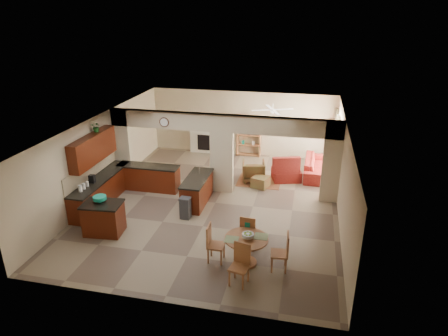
% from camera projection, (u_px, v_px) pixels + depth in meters
% --- Properties ---
extents(floor, '(10.00, 10.00, 0.00)m').
position_uv_depth(floor, '(215.00, 203.00, 13.43)').
color(floor, '#7F6F57').
rests_on(floor, ground).
extents(ceiling, '(10.00, 10.00, 0.00)m').
position_uv_depth(ceiling, '(215.00, 122.00, 12.38)').
color(ceiling, white).
rests_on(ceiling, wall_back).
extents(wall_back, '(8.00, 0.00, 8.00)m').
position_uv_depth(wall_back, '(242.00, 123.00, 17.44)').
color(wall_back, '#C4B98F').
rests_on(wall_back, floor).
extents(wall_front, '(8.00, 0.00, 8.00)m').
position_uv_depth(wall_front, '(159.00, 249.00, 8.38)').
color(wall_front, '#C4B98F').
rests_on(wall_front, floor).
extents(wall_left, '(0.00, 10.00, 10.00)m').
position_uv_depth(wall_left, '(102.00, 155.00, 13.71)').
color(wall_left, '#C4B98F').
rests_on(wall_left, floor).
extents(wall_right, '(0.00, 10.00, 10.00)m').
position_uv_depth(wall_right, '(343.00, 174.00, 12.11)').
color(wall_right, '#C4B98F').
rests_on(wall_right, floor).
extents(partition_left_pier, '(0.60, 0.25, 2.80)m').
position_uv_depth(partition_left_pier, '(123.00, 146.00, 14.55)').
color(partition_left_pier, '#C4B98F').
rests_on(partition_left_pier, floor).
extents(partition_center_pier, '(0.80, 0.25, 2.20)m').
position_uv_depth(partition_center_pier, '(222.00, 162.00, 13.93)').
color(partition_center_pier, '#C4B98F').
rests_on(partition_center_pier, floor).
extents(partition_right_pier, '(0.60, 0.25, 2.80)m').
position_uv_depth(partition_right_pier, '(332.00, 162.00, 13.08)').
color(partition_right_pier, '#C4B98F').
rests_on(partition_right_pier, floor).
extents(partition_header, '(8.00, 0.25, 0.60)m').
position_uv_depth(partition_header, '(222.00, 123.00, 13.40)').
color(partition_header, '#C4B98F').
rests_on(partition_header, partition_center_pier).
extents(kitchen_counter, '(2.52, 3.29, 1.48)m').
position_uv_depth(kitchen_counter, '(121.00, 185.00, 13.68)').
color(kitchen_counter, '#481908').
rests_on(kitchen_counter, floor).
extents(upper_cabinets, '(0.35, 2.40, 0.90)m').
position_uv_depth(upper_cabinets, '(93.00, 148.00, 12.75)').
color(upper_cabinets, '#481908').
rests_on(upper_cabinets, wall_left).
extents(peninsula, '(0.70, 1.85, 0.91)m').
position_uv_depth(peninsula, '(197.00, 190.00, 13.28)').
color(peninsula, '#481908').
rests_on(peninsula, floor).
extents(wall_clock, '(0.34, 0.03, 0.34)m').
position_uv_depth(wall_clock, '(164.00, 122.00, 13.69)').
color(wall_clock, '#4F2A1A').
rests_on(wall_clock, partition_header).
extents(rug, '(1.60, 1.30, 0.01)m').
position_uv_depth(rug, '(259.00, 181.00, 15.09)').
color(rug, brown).
rests_on(rug, floor).
extents(fireplace, '(1.60, 0.35, 1.20)m').
position_uv_depth(fireplace, '(206.00, 139.00, 17.90)').
color(fireplace, '#ECE6CC').
rests_on(fireplace, floor).
extents(shelving_unit, '(1.00, 0.32, 1.80)m').
position_uv_depth(shelving_unit, '(249.00, 136.00, 17.39)').
color(shelving_unit, '#9D6236').
rests_on(shelving_unit, floor).
extents(window_a, '(0.02, 0.90, 1.90)m').
position_uv_depth(window_a, '(338.00, 155.00, 14.27)').
color(window_a, white).
rests_on(window_a, wall_right).
extents(window_b, '(0.02, 0.90, 1.90)m').
position_uv_depth(window_b, '(336.00, 141.00, 15.81)').
color(window_b, white).
rests_on(window_b, wall_right).
extents(glazed_door, '(0.02, 0.70, 2.10)m').
position_uv_depth(glazed_door, '(336.00, 151.00, 15.10)').
color(glazed_door, white).
rests_on(glazed_door, wall_right).
extents(drape_a_left, '(0.10, 0.28, 2.30)m').
position_uv_depth(drape_a_left, '(337.00, 161.00, 13.74)').
color(drape_a_left, '#421F1A').
rests_on(drape_a_left, wall_right).
extents(drape_a_right, '(0.10, 0.28, 2.30)m').
position_uv_depth(drape_a_right, '(336.00, 150.00, 14.83)').
color(drape_a_right, '#421F1A').
rests_on(drape_a_right, wall_right).
extents(drape_b_left, '(0.10, 0.28, 2.30)m').
position_uv_depth(drape_b_left, '(336.00, 145.00, 15.28)').
color(drape_b_left, '#421F1A').
rests_on(drape_b_left, wall_right).
extents(drape_b_right, '(0.10, 0.28, 2.30)m').
position_uv_depth(drape_b_right, '(334.00, 136.00, 16.36)').
color(drape_b_right, '#421F1A').
rests_on(drape_b_right, wall_right).
extents(ceiling_fan, '(1.00, 1.00, 0.10)m').
position_uv_depth(ceiling_fan, '(273.00, 110.00, 14.89)').
color(ceiling_fan, white).
rests_on(ceiling_fan, ceiling).
extents(kitchen_island, '(1.16, 0.88, 0.95)m').
position_uv_depth(kitchen_island, '(104.00, 218.00, 11.48)').
color(kitchen_island, '#481908').
rests_on(kitchen_island, floor).
extents(teal_bowl, '(0.38, 0.38, 0.18)m').
position_uv_depth(teal_bowl, '(100.00, 199.00, 11.35)').
color(teal_bowl, '#159577').
rests_on(teal_bowl, kitchen_island).
extents(trash_can, '(0.32, 0.28, 0.65)m').
position_uv_depth(trash_can, '(185.00, 209.00, 12.34)').
color(trash_can, '#323234').
rests_on(trash_can, floor).
extents(dining_table, '(1.11, 1.11, 0.75)m').
position_uv_depth(dining_table, '(246.00, 247.00, 10.07)').
color(dining_table, '#9D6236').
rests_on(dining_table, floor).
extents(fruit_bowl, '(0.30, 0.30, 0.16)m').
position_uv_depth(fruit_bowl, '(248.00, 236.00, 9.92)').
color(fruit_bowl, '#76B526').
rests_on(fruit_bowl, dining_table).
extents(sofa, '(2.38, 0.98, 0.69)m').
position_uv_depth(sofa, '(317.00, 167.00, 15.56)').
color(sofa, maroon).
rests_on(sofa, floor).
extents(chaise, '(1.22, 1.10, 0.41)m').
position_uv_depth(chaise, '(286.00, 175.00, 15.16)').
color(chaise, maroon).
rests_on(chaise, floor).
extents(armchair, '(0.97, 0.99, 0.77)m').
position_uv_depth(armchair, '(254.00, 171.00, 15.03)').
color(armchair, maroon).
rests_on(armchair, floor).
extents(ottoman, '(0.69, 0.69, 0.40)m').
position_uv_depth(ottoman, '(261.00, 182.00, 14.55)').
color(ottoman, maroon).
rests_on(ottoman, floor).
extents(plant, '(0.32, 0.28, 0.34)m').
position_uv_depth(plant, '(96.00, 127.00, 12.83)').
color(plant, '#144D15').
rests_on(plant, upper_cabinets).
extents(chair_north, '(0.45, 0.45, 1.02)m').
position_uv_depth(chair_north, '(248.00, 231.00, 10.65)').
color(chair_north, '#9D6236').
rests_on(chair_north, floor).
extents(chair_east, '(0.46, 0.46, 1.02)m').
position_uv_depth(chair_east, '(283.00, 251.00, 9.81)').
color(chair_east, '#9D6236').
rests_on(chair_east, floor).
extents(chair_south, '(0.50, 0.50, 1.02)m').
position_uv_depth(chair_south, '(240.00, 262.00, 9.36)').
color(chair_south, '#9D6236').
rests_on(chair_south, floor).
extents(chair_west, '(0.43, 0.42, 1.02)m').
position_uv_depth(chair_west, '(213.00, 242.00, 10.18)').
color(chair_west, '#9D6236').
rests_on(chair_west, floor).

